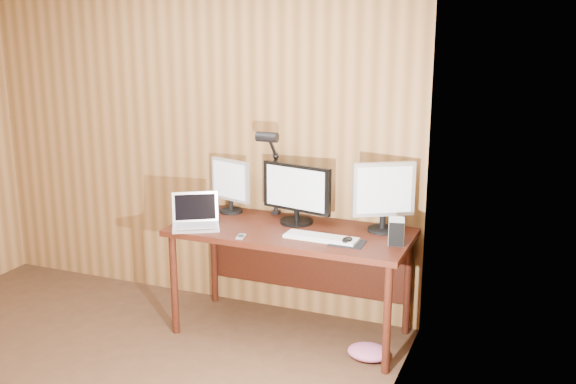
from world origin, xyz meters
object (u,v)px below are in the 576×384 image
Objects in this scene: monitor_center at (296,193)px; speaker at (397,227)px; keyboard at (321,237)px; hard_drive at (396,231)px; phone at (241,237)px; desk_lamp at (271,160)px; laptop at (196,218)px; desk at (295,243)px; monitor_left at (230,184)px; mouse at (347,240)px; monitor_right at (384,194)px.

monitor_center reaches higher than speaker.
hard_drive is (0.46, 0.10, 0.07)m from keyboard.
phone is 0.15× the size of desk_lamp.
laptop is 3.96× the size of phone.
keyboard is at bearing -149.77° from speaker.
laptop is at bearing -158.46° from desk.
monitor_center reaches higher than keyboard.
keyboard is 0.47m from hard_drive.
laptop is 0.66m from desk_lamp.
laptop is at bearing -139.81° from monitor_center.
monitor_left is 0.82× the size of keyboard.
mouse is (0.45, -0.29, -0.19)m from monitor_center.
hard_drive is 0.24× the size of desk_lamp.
laptop reaches higher than phone.
keyboard is 3.92× the size of speaker.
mouse is 0.68× the size of hard_drive.
monitor_left is 1.01× the size of laptop.
desk_lamp is at bearing 79.46° from phone.
mouse reaches higher than desk.
keyboard is at bearing 179.03° from hard_drive.
keyboard is 0.72× the size of desk_lamp.
monitor_right reaches higher than phone.
mouse is at bearing -1.95° from monitor_left.
monitor_right reaches higher than mouse.
monitor_center is 0.57m from mouse.
monitor_center is at bearing 153.93° from monitor_right.
speaker is at bearing 5.21° from desk.
keyboard is 0.18m from mouse.
monitor_center is 0.70m from laptop.
mouse is at bearing -20.50° from monitor_center.
speaker is (1.31, 0.31, 0.01)m from laptop.
monitor_left reaches higher than mouse.
mouse is (0.18, -0.02, 0.01)m from keyboard.
desk is 0.69m from laptop.
monitor_left is at bearing 156.44° from hard_drive.
hard_drive reaches higher than desk.
monitor_right is 4.30× the size of mouse.
hard_drive is (1.33, 0.16, 0.02)m from laptop.
hard_drive is 0.99m from phone.
monitor_right is 0.83m from desk_lamp.
desk is at bearing 141.45° from mouse.
monitor_right is 0.97m from phone.
monitor_right is at bearing 53.28° from mouse.
monitor_center is 4.28× the size of speaker.
monitor_right reaches higher than desk.
keyboard is (0.80, -0.33, -0.20)m from monitor_left.
monitor_left is at bearing 148.91° from monitor_right.
monitor_center is at bearing 153.86° from hard_drive.
hard_drive reaches higher than mouse.
hard_drive is (0.28, 0.12, 0.05)m from mouse.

